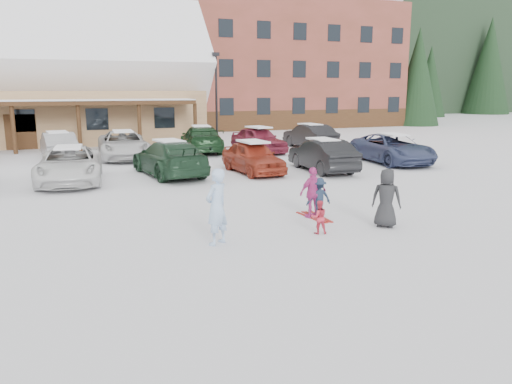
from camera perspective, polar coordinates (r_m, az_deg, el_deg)
name	(u,v)px	position (r m, az deg, el deg)	size (l,w,h in m)	color
ground	(259,239)	(12.74, 0.35, -5.36)	(160.00, 160.00, 0.00)	white
alpine_hotel	(255,40)	(52.99, -0.17, 17.01)	(31.48, 14.01, 21.48)	brown
lamp_post	(216,92)	(36.43, -4.56, 11.35)	(0.50, 0.25, 6.25)	black
conifer_1	(418,64)	(55.40, 18.06, 13.76)	(4.84, 4.84, 11.22)	black
conifer_3	(164,76)	(56.33, -10.52, 12.92)	(3.96, 3.96, 9.18)	black
conifer_4	(374,67)	(69.08, 13.28, 13.74)	(5.06, 5.06, 11.73)	black
adult_skier	(217,207)	(12.10, -4.52, -1.70)	(0.69, 0.45, 1.88)	#A5C5EC
toddler_red	(319,217)	(13.17, 7.21, -2.86)	(0.43, 0.34, 0.89)	#D02F45
child_navy	(319,198)	(14.79, 7.18, -0.65)	(0.77, 0.44, 1.19)	#1A283D
skis_child_navy	(318,217)	(14.93, 7.13, -2.83)	(0.20, 1.40, 0.03)	maroon
child_magenta	(313,193)	(14.72, 6.53, -0.06)	(0.89, 0.37, 1.51)	#C73889
skis_child_magenta	(312,217)	(14.89, 6.46, -2.85)	(0.20, 1.40, 0.03)	maroon
bystander_dark	(386,198)	(14.07, 14.68, -0.67)	(0.80, 0.52, 1.63)	#252527
parked_car_2	(70,165)	(21.52, -20.51, 2.93)	(2.42, 5.25, 1.46)	white
parked_car_3	(170,158)	(22.16, -9.85, 3.84)	(2.16, 5.31, 1.54)	#1E3C26
parked_car_4	(253,157)	(22.55, -0.35, 4.01)	(1.69, 4.21, 1.43)	#A33521
parked_car_5	(322,155)	(23.23, 7.60, 4.19)	(1.57, 4.49, 1.48)	black
parked_car_6	(392,149)	(26.55, 15.32, 4.81)	(2.45, 5.32, 1.48)	#374166
parked_car_9	(58,145)	(29.20, -21.66, 4.97)	(1.54, 4.43, 1.46)	#9D9FA2
parked_car_10	(123,145)	(28.13, -14.91, 5.23)	(2.50, 5.43, 1.51)	silver
parked_car_11	(201,139)	(30.14, -6.26, 6.02)	(2.20, 5.41, 1.57)	#17381C
parked_car_12	(259,140)	(29.84, 0.30, 5.99)	(1.80, 4.48, 1.52)	maroon
parked_car_13	(310,136)	(32.21, 6.18, 6.35)	(1.63, 4.67, 1.54)	black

